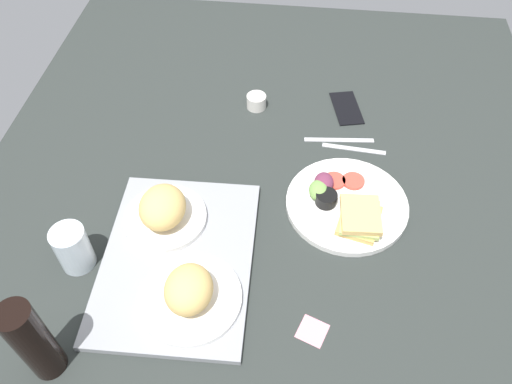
{
  "coord_description": "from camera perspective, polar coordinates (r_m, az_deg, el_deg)",
  "views": [
    {
      "loc": [
        -76.11,
        -6.03,
        97.06
      ],
      "look_at": [
        2.0,
        3.0,
        4.0
      ],
      "focal_mm": 35.62,
      "sensor_mm": 36.0,
      "label": 1
    }
  ],
  "objects": [
    {
      "name": "serving_tray",
      "position": [
        1.16,
        -8.77,
        -7.45
      ],
      "size": [
        45.93,
        34.28,
        1.6
      ],
      "primitive_type": "cube",
      "rotation": [
        0.0,
        0.0,
        0.03
      ],
      "color": "gray",
      "rests_on": "ground_plane"
    },
    {
      "name": "ground_plane",
      "position": [
        1.25,
        1.27,
        -2.45
      ],
      "size": [
        190.0,
        150.0,
        3.0
      ],
      "primitive_type": "cube",
      "color": "#282D2B"
    },
    {
      "name": "knife",
      "position": [
        1.41,
        9.31,
        5.81
      ],
      "size": [
        3.15,
        19.05,
        0.5
      ],
      "primitive_type": "cube",
      "rotation": [
        0.0,
        0.0,
        1.66
      ],
      "color": "#B7B7BC",
      "rests_on": "ground_plane"
    },
    {
      "name": "cell_phone",
      "position": [
        1.52,
        10.14,
        9.32
      ],
      "size": [
        15.67,
        10.33,
        0.8
      ],
      "primitive_type": "cube",
      "rotation": [
        0.0,
        0.0,
        0.23
      ],
      "color": "black",
      "rests_on": "ground_plane"
    },
    {
      "name": "espresso_cup",
      "position": [
        1.49,
        0.04,
        10.13
      ],
      "size": [
        5.6,
        5.6,
        4.0
      ],
      "primitive_type": "cylinder",
      "color": "silver",
      "rests_on": "ground_plane"
    },
    {
      "name": "bread_plate_far",
      "position": [
        1.18,
        -10.36,
        -2.07
      ],
      "size": [
        19.41,
        19.41,
        9.77
      ],
      "color": "white",
      "rests_on": "serving_tray"
    },
    {
      "name": "soda_bottle",
      "position": [
        1.02,
        -23.77,
        -15.09
      ],
      "size": [
        6.4,
        6.4,
        21.37
      ],
      "primitive_type": "cylinder",
      "color": "black",
      "rests_on": "ground_plane"
    },
    {
      "name": "drinking_glass",
      "position": [
        1.17,
        -19.87,
        -5.95
      ],
      "size": [
        7.5,
        7.5,
        11.1
      ],
      "primitive_type": "cylinder",
      "color": "silver",
      "rests_on": "ground_plane"
    },
    {
      "name": "fork",
      "position": [
        1.4,
        10.94,
        4.8
      ],
      "size": [
        2.7,
        17.06,
        0.5
      ],
      "primitive_type": "cube",
      "rotation": [
        0.0,
        0.0,
        1.49
      ],
      "color": "#B7B7BC",
      "rests_on": "ground_plane"
    },
    {
      "name": "plate_with_salad",
      "position": [
        1.24,
        10.02,
        -1.32
      ],
      "size": [
        29.63,
        29.63,
        5.4
      ],
      "color": "white",
      "rests_on": "ground_plane"
    },
    {
      "name": "bread_plate_near",
      "position": [
        1.06,
        -7.49,
        -11.19
      ],
      "size": [
        21.56,
        21.56,
        9.21
      ],
      "color": "white",
      "rests_on": "serving_tray"
    },
    {
      "name": "sticky_note",
      "position": [
        1.08,
        6.35,
        -15.25
      ],
      "size": [
        7.21,
        7.21,
        0.12
      ],
      "primitive_type": "cube",
      "rotation": [
        0.0,
        0.0,
        -0.36
      ],
      "color": "pink",
      "rests_on": "ground_plane"
    }
  ]
}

